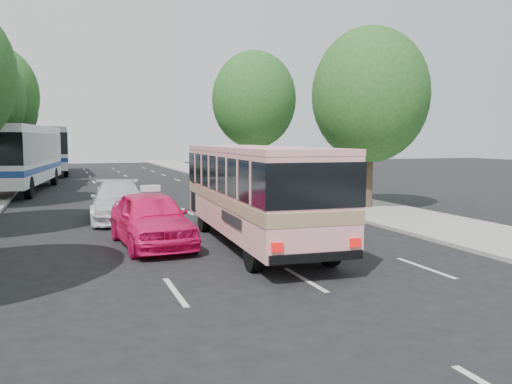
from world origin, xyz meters
name	(u,v)px	position (x,y,z in m)	size (l,w,h in m)	color
ground	(235,264)	(0.00, 0.00, 0.00)	(120.00, 120.00, 0.00)	black
sidewalk_right	(267,186)	(8.50, 20.00, 0.06)	(4.00, 90.00, 0.12)	#9E998E
tree_left_f	(2,105)	(-8.62, 37.94, 6.00)	(5.88, 5.88, 9.16)	#38281E
tree_right_near	(373,90)	(8.78, 7.94, 5.20)	(5.10, 5.10, 7.95)	#38281E
tree_right_far	(255,96)	(9.08, 23.94, 6.12)	(6.00, 6.00, 9.35)	#38281E
pink_bus	(255,184)	(1.30, 2.11, 1.80)	(2.73, 9.16, 2.89)	pink
pink_taxi	(151,219)	(-1.61, 3.00, 0.80)	(1.88, 4.68, 1.60)	#FA1568
white_pickup	(119,201)	(-2.00, 8.48, 0.73)	(2.05, 5.04, 1.46)	silver
tour_coach_front	(21,152)	(-6.30, 22.23, 2.33)	(4.44, 13.17, 3.87)	white
tour_coach_rear	(49,146)	(-5.10, 38.84, 2.45)	(3.08, 13.65, 4.08)	white
taxi_roof_sign	(150,188)	(-1.61, 3.00, 1.69)	(0.55, 0.18, 0.18)	silver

